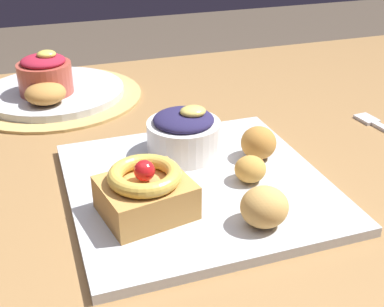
{
  "coord_description": "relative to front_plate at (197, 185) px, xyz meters",
  "views": [
    {
      "loc": [
        -0.18,
        -0.55,
        1.06
      ],
      "look_at": [
        -0.01,
        -0.04,
        0.77
      ],
      "focal_mm": 46.78,
      "sensor_mm": 36.0,
      "label": 1
    }
  ],
  "objects": [
    {
      "name": "dining_table",
      "position": [
        0.01,
        0.06,
        -0.1
      ],
      "size": [
        1.43,
        0.93,
        0.73
      ],
      "color": "olive",
      "rests_on": "ground_plane"
    },
    {
      "name": "woven_placemat",
      "position": [
        -0.14,
        0.37,
        -0.0
      ],
      "size": [
        0.3,
        0.3,
        0.0
      ],
      "primitive_type": "cylinder",
      "color": "tan",
      "rests_on": "dining_table"
    },
    {
      "name": "front_plate",
      "position": [
        0.0,
        0.0,
        0.0
      ],
      "size": [
        0.31,
        0.31,
        0.01
      ],
      "primitive_type": "cube",
      "color": "silver",
      "rests_on": "dining_table"
    },
    {
      "name": "cake_slice",
      "position": [
        -0.08,
        -0.04,
        0.03
      ],
      "size": [
        0.11,
        0.1,
        0.06
      ],
      "rotation": [
        0.0,
        0.0,
        0.18
      ],
      "color": "#C68E47",
      "rests_on": "front_plate"
    },
    {
      "name": "berry_ramekin",
      "position": [
        0.01,
        0.07,
        0.04
      ],
      "size": [
        0.1,
        0.1,
        0.07
      ],
      "color": "white",
      "rests_on": "front_plate"
    },
    {
      "name": "fritter_front",
      "position": [
        0.04,
        -0.11,
        0.03
      ],
      "size": [
        0.05,
        0.05,
        0.04
      ],
      "primitive_type": "ellipsoid",
      "color": "tan",
      "rests_on": "front_plate"
    },
    {
      "name": "fritter_middle",
      "position": [
        0.06,
        -0.02,
        0.02
      ],
      "size": [
        0.04,
        0.04,
        0.03
      ],
      "primitive_type": "ellipsoid",
      "color": "gold",
      "rests_on": "front_plate"
    },
    {
      "name": "fritter_back",
      "position": [
        0.1,
        0.03,
        0.03
      ],
      "size": [
        0.05,
        0.05,
        0.04
      ],
      "primitive_type": "ellipsoid",
      "color": "#BC7F38",
      "rests_on": "front_plate"
    },
    {
      "name": "back_plate",
      "position": [
        -0.14,
        0.37,
        0.01
      ],
      "size": [
        0.24,
        0.24,
        0.01
      ],
      "primitive_type": "cylinder",
      "color": "silver",
      "rests_on": "woven_placemat"
    },
    {
      "name": "back_ramekin",
      "position": [
        -0.15,
        0.35,
        0.04
      ],
      "size": [
        0.09,
        0.09,
        0.07
      ],
      "color": "#B24C3D",
      "rests_on": "back_plate"
    },
    {
      "name": "back_pastry",
      "position": [
        -0.15,
        0.3,
        0.03
      ],
      "size": [
        0.07,
        0.07,
        0.03
      ],
      "primitive_type": "ellipsoid",
      "color": "#B77F3D",
      "rests_on": "back_plate"
    },
    {
      "name": "fork",
      "position": [
        0.33,
        0.07,
        -0.0
      ],
      "size": [
        0.03,
        0.13,
        0.0
      ],
      "rotation": [
        0.0,
        0.0,
        1.66
      ],
      "color": "silver",
      "rests_on": "dining_table"
    }
  ]
}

